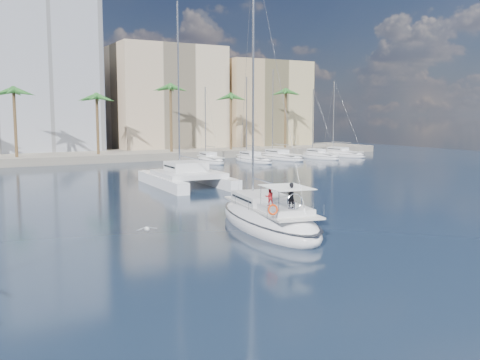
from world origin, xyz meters
TOP-DOWN VIEW (x-y plane):
  - ground at (0.00, 0.00)m, footprint 160.00×160.00m
  - quay at (0.00, 61.00)m, footprint 120.00×14.00m
  - building_beige at (22.00, 70.00)m, footprint 20.00×14.00m
  - building_tan_right at (42.00, 68.00)m, footprint 18.00×12.00m
  - palm_centre at (0.00, 57.00)m, footprint 3.60×3.60m
  - palm_right at (34.00, 57.00)m, footprint 3.60×3.60m
  - main_sloop at (2.29, 2.57)m, footprint 6.24×13.49m
  - catamaran at (6.03, 24.14)m, footprint 7.28×13.43m
  - seagull at (-6.40, 1.35)m, footprint 1.17×0.50m
  - moored_yacht_a at (20.00, 47.00)m, footprint 3.37×9.52m
  - moored_yacht_b at (26.50, 45.00)m, footprint 3.32×10.83m
  - moored_yacht_c at (33.00, 47.00)m, footprint 3.98×12.33m
  - moored_yacht_d at (39.50, 45.00)m, footprint 3.52×9.55m
  - moored_yacht_e at (46.00, 47.00)m, footprint 4.61×11.11m

SIDE VIEW (x-z plane):
  - ground at x=0.00m, z-range 0.00..0.00m
  - moored_yacht_a at x=20.00m, z-range -5.95..5.95m
  - moored_yacht_b at x=26.50m, z-range -6.86..6.86m
  - moored_yacht_c at x=33.00m, z-range -7.77..7.77m
  - moored_yacht_d at x=39.50m, z-range -5.95..5.95m
  - moored_yacht_e at x=46.00m, z-range -6.86..6.86m
  - main_sloop at x=2.29m, z-range -9.07..10.20m
  - quay at x=0.00m, z-range 0.00..1.20m
  - seagull at x=-6.40m, z-range 0.95..1.17m
  - catamaran at x=6.03m, z-range -8.29..10.64m
  - building_tan_right at x=42.00m, z-range 0.00..18.00m
  - building_beige at x=22.00m, z-range 0.00..20.00m
  - palm_centre at x=0.00m, z-range 4.13..16.43m
  - palm_right at x=34.00m, z-range 4.13..16.43m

